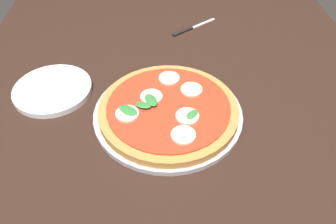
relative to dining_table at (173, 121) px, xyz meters
name	(u,v)px	position (x,y,z in m)	size (l,w,h in m)	color
dining_table	(173,121)	(0.00, 0.00, 0.00)	(1.11, 1.05, 0.70)	black
serving_tray	(168,113)	(-0.08, 0.02, 0.10)	(0.33, 0.33, 0.01)	#B2B2B7
pizza	(168,109)	(-0.08, 0.02, 0.12)	(0.31, 0.31, 0.03)	#C6843F
plate_white	(53,90)	(0.02, 0.29, 0.10)	(0.19, 0.19, 0.01)	white
knife	(189,29)	(0.30, -0.06, 0.10)	(0.11, 0.14, 0.01)	black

